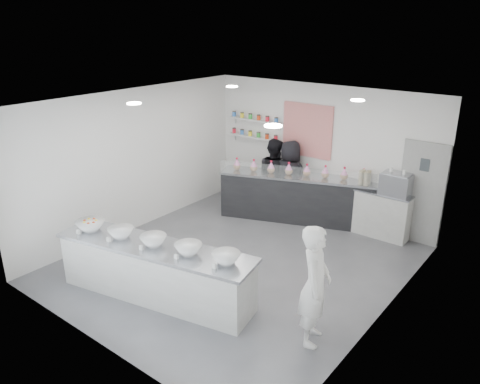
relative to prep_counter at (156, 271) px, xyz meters
name	(u,v)px	position (x,y,z in m)	size (l,w,h in m)	color
floor	(237,263)	(0.36, 1.68, -0.47)	(6.00, 6.00, 0.00)	#515156
ceiling	(237,103)	(0.36, 1.68, 2.53)	(6.00, 6.00, 0.00)	white
back_wall	(320,152)	(0.36, 4.68, 1.03)	(5.50, 5.50, 0.00)	white
left_wall	(135,161)	(-2.39, 1.68, 1.03)	(6.00, 6.00, 0.00)	white
right_wall	(389,229)	(3.11, 1.68, 1.03)	(6.00, 6.00, 0.00)	white
back_door	(421,194)	(2.66, 4.65, 0.58)	(0.88, 0.04, 2.10)	gray
pattern_panel	(307,130)	(0.01, 4.65, 1.48)	(1.25, 0.03, 1.20)	red
jar_shelf_lower	(255,137)	(-1.39, 4.58, 1.13)	(1.45, 0.22, 0.04)	silver
jar_shelf_upper	(255,120)	(-1.39, 4.58, 1.55)	(1.45, 0.22, 0.04)	silver
preserve_jars	(254,126)	(-1.39, 4.56, 1.41)	(1.45, 0.10, 0.56)	red
downlight_0	(134,103)	(-1.04, 0.68, 2.51)	(0.24, 0.24, 0.02)	white
downlight_1	(273,126)	(1.76, 0.68, 2.51)	(0.24, 0.24, 0.02)	white
downlight_2	(232,86)	(-1.04, 3.28, 2.51)	(0.24, 0.24, 0.02)	white
downlight_3	(358,100)	(1.76, 3.28, 2.51)	(0.24, 0.24, 0.02)	white
prep_counter	(156,271)	(0.00, 0.00, 0.00)	(3.42, 0.78, 0.93)	#B1B0AB
back_bar	(296,198)	(0.16, 4.08, 0.07)	(3.43, 0.63, 1.06)	black
sneeze_guard	(295,173)	(0.27, 3.80, 0.74)	(3.38, 0.01, 0.29)	white
espresso_ledge	(378,214)	(1.91, 4.46, 0.02)	(1.31, 0.42, 0.97)	#B1B0AB
espresso_machine	(396,184)	(2.21, 4.46, 0.73)	(0.58, 0.40, 0.44)	#93969E
cup_stacks	(364,179)	(1.55, 4.46, 0.70)	(0.24, 0.24, 0.38)	gray
prep_bowls	(153,241)	(0.00, 0.00, 0.55)	(3.03, 0.53, 0.17)	white
label_cards	(123,254)	(-0.11, -0.52, 0.50)	(2.66, 0.04, 0.07)	white
cookie_bags	(298,169)	(0.16, 4.08, 0.74)	(2.97, 0.17, 0.29)	#FF81D1
woman_prep	(315,286)	(2.57, 0.60, 0.42)	(0.65, 0.42, 1.78)	white
staff_left	(274,174)	(-0.63, 4.33, 0.40)	(0.84, 0.65, 1.72)	black
staff_right	(290,178)	(-0.20, 4.33, 0.41)	(0.85, 0.56, 1.75)	black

